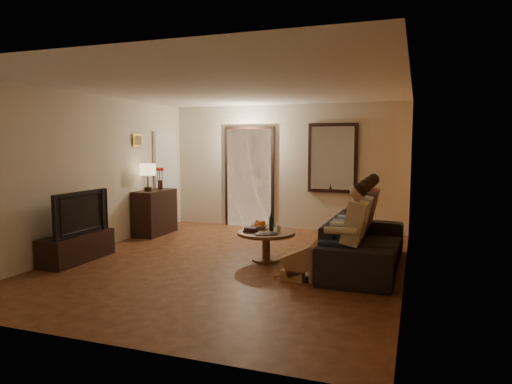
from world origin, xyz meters
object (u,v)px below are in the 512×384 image
(tv, at_px, (76,213))
(person_c, at_px, (360,222))
(dog, at_px, (300,260))
(bowl, at_px, (260,226))
(person_a, at_px, (349,238))
(person_b, at_px, (355,229))
(dresser, at_px, (155,212))
(coffee_table, at_px, (266,246))
(table_lamp, at_px, (148,177))
(wine_bottle, at_px, (271,221))
(sofa, at_px, (365,243))
(tv_stand, at_px, (77,247))
(person_d, at_px, (365,217))
(laptop, at_px, (267,235))

(tv, height_order, person_c, person_c)
(dog, bearing_deg, bowl, 129.40)
(person_a, distance_m, dog, 0.70)
(person_b, distance_m, person_c, 0.60)
(dresser, bearing_deg, coffee_table, -24.26)
(person_a, bearing_deg, coffee_table, 150.24)
(table_lamp, relative_size, wine_bottle, 1.74)
(person_b, height_order, dog, person_b)
(sofa, relative_size, person_a, 2.05)
(tv_stand, height_order, bowl, bowl)
(sofa, height_order, person_d, person_d)
(person_c, xyz_separation_m, person_d, (0.00, 0.60, 0.00))
(table_lamp, relative_size, person_b, 0.45)
(bowl, relative_size, wine_bottle, 0.84)
(person_c, xyz_separation_m, bowl, (-1.54, -0.20, -0.12))
(person_a, relative_size, person_b, 1.00)
(person_b, bearing_deg, person_d, 90.00)
(tv, distance_m, dog, 3.50)
(person_b, distance_m, coffee_table, 1.42)
(person_d, bearing_deg, dresser, 177.12)
(dresser, height_order, sofa, dresser)
(table_lamp, xyz_separation_m, tv_stand, (0.00, -1.99, -0.94))
(dog, height_order, laptop, dog)
(table_lamp, bearing_deg, person_a, -23.62)
(person_c, relative_size, bowl, 4.63)
(bowl, bearing_deg, wine_bottle, -27.55)
(dog, relative_size, bowl, 2.16)
(tv_stand, relative_size, laptop, 3.78)
(person_d, height_order, bowl, person_d)
(tv_stand, bearing_deg, person_d, 26.16)
(tv_stand, distance_m, wine_bottle, 3.00)
(table_lamp, xyz_separation_m, sofa, (4.18, -0.89, -0.79))
(tv_stand, xyz_separation_m, person_a, (4.08, 0.21, 0.39))
(sofa, xyz_separation_m, dog, (-0.71, -0.99, -0.08))
(person_d, height_order, laptop, person_d)
(table_lamp, height_order, person_c, table_lamp)
(table_lamp, relative_size, laptop, 1.64)
(table_lamp, height_order, person_d, table_lamp)
(dresser, relative_size, person_d, 0.82)
(tv, relative_size, coffee_table, 1.30)
(dresser, relative_size, laptop, 3.00)
(person_c, height_order, dog, person_c)
(tv, height_order, dog, tv)
(sofa, bearing_deg, person_c, 19.54)
(tv, relative_size, wine_bottle, 3.68)
(person_d, distance_m, bowl, 1.74)
(sofa, bearing_deg, person_a, 174.76)
(wine_bottle, bearing_deg, bowl, 152.45)
(tv, bearing_deg, table_lamp, 0.00)
(person_c, height_order, wine_bottle, person_c)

